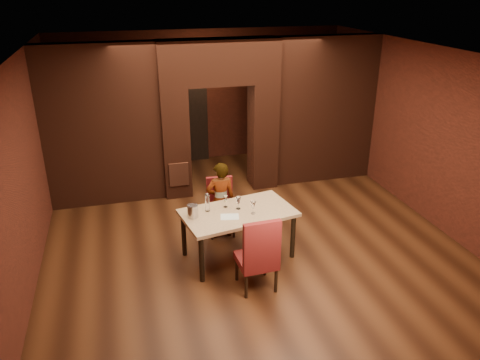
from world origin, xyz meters
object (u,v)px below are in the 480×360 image
at_px(wine_glass_a, 225,202).
at_px(potted_plant, 252,215).
at_px(dining_table, 238,234).
at_px(person_seated, 221,200).
at_px(wine_glass_b, 238,203).
at_px(wine_glass_c, 253,207).
at_px(chair_near, 256,251).
at_px(chair_far, 221,208).
at_px(wine_bucket, 193,211).
at_px(water_bottle, 207,202).

bearing_deg(wine_glass_a, potted_plant, 46.70).
bearing_deg(dining_table, person_seated, 89.26).
xyz_separation_m(wine_glass_b, wine_glass_c, (0.18, -0.22, -0.00)).
distance_m(person_seated, wine_glass_a, 0.57).
distance_m(dining_table, chair_near, 0.90).
height_order(chair_far, wine_bucket, wine_bucket).
distance_m(chair_far, wine_glass_b, 0.86).
distance_m(person_seated, wine_glass_b, 0.70).
xyz_separation_m(chair_far, wine_glass_c, (0.31, -0.95, 0.42)).
distance_m(chair_near, water_bottle, 1.20).
relative_size(person_seated, wine_glass_c, 6.61).
bearing_deg(wine_glass_a, wine_glass_b, -32.76).
distance_m(dining_table, chair_far, 0.83).
xyz_separation_m(dining_table, wine_bucket, (-0.73, -0.00, 0.52)).
bearing_deg(chair_far, wine_bucket, -122.85).
bearing_deg(person_seated, dining_table, 97.67).
height_order(person_seated, wine_glass_c, person_seated).
height_order(wine_glass_a, potted_plant, wine_glass_a).
xyz_separation_m(chair_near, wine_bucket, (-0.78, 0.87, 0.33)).
xyz_separation_m(dining_table, wine_glass_a, (-0.16, 0.21, 0.51)).
bearing_deg(wine_bucket, dining_table, 0.07).
height_order(dining_table, wine_glass_a, wine_glass_a).
distance_m(chair_far, wine_glass_a, 0.74).
xyz_separation_m(chair_far, person_seated, (-0.03, -0.09, 0.19)).
bearing_deg(wine_glass_c, water_bottle, 157.79).
height_order(wine_glass_a, wine_glass_b, wine_glass_b).
relative_size(wine_glass_b, potted_plant, 0.49).
height_order(chair_near, potted_plant, chair_near).
xyz_separation_m(dining_table, water_bottle, (-0.47, 0.15, 0.57)).
xyz_separation_m(wine_glass_c, potted_plant, (0.31, 1.06, -0.72)).
xyz_separation_m(chair_near, wine_glass_b, (-0.01, 0.96, 0.34)).
bearing_deg(wine_glass_b, water_bottle, 173.37).
bearing_deg(person_seated, wine_glass_a, 84.31).
bearing_deg(dining_table, chair_near, -97.29).
bearing_deg(wine_glass_a, person_seated, 85.95).
bearing_deg(wine_glass_b, potted_plant, 59.57).
bearing_deg(wine_glass_c, dining_table, 147.99).
bearing_deg(water_bottle, wine_bucket, -151.11).
height_order(dining_table, chair_far, chair_far).
height_order(water_bottle, potted_plant, water_bottle).
bearing_deg(dining_table, wine_glass_b, 62.15).
height_order(chair_near, wine_bucket, chair_near).
bearing_deg(wine_glass_b, chair_near, -89.17).
height_order(wine_glass_c, water_bottle, water_bottle).
height_order(chair_far, wine_glass_a, same).
xyz_separation_m(water_bottle, potted_plant, (0.99, 0.78, -0.77)).
relative_size(dining_table, chair_near, 1.47).
bearing_deg(dining_table, wine_glass_c, -42.06).
relative_size(chair_far, water_bottle, 3.33).
relative_size(dining_table, wine_glass_c, 8.34).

